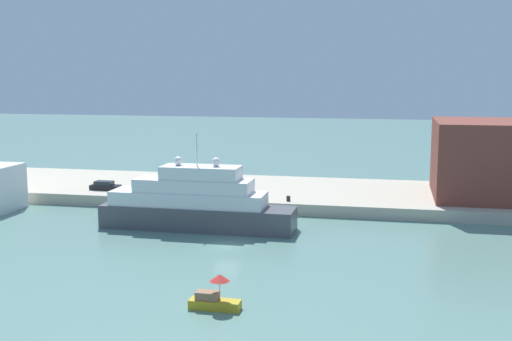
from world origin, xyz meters
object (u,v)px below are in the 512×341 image
large_yacht (195,204)px  harbor_building (499,159)px  mooring_bollard (288,199)px  small_motorboat (215,297)px  person_figure (136,186)px  parked_car (105,186)px

large_yacht → harbor_building: (36.40, 19.39, 3.74)m
large_yacht → mooring_bollard: bearing=49.4°
large_yacht → small_motorboat: bearing=-69.3°
harbor_building → person_figure: (-49.52, -5.85, -4.40)m
large_yacht → mooring_bollard: size_ratio=33.48×
large_yacht → person_figure: bearing=134.1°
person_figure → small_motorboat: bearing=-59.6°
large_yacht → parked_car: (-17.78, 13.50, -0.85)m
harbor_building → parked_car: harbor_building is taller
parked_car → mooring_bollard: 27.19m
small_motorboat → parked_car: 46.88m
large_yacht → small_motorboat: size_ratio=5.73×
large_yacht → parked_car: bearing=142.8°
small_motorboat → parked_car: small_motorboat is taller
large_yacht → parked_car: size_ratio=5.34×
parked_car → mooring_bollard: (27.06, -2.66, -0.20)m
harbor_building → parked_car: 54.69m
small_motorboat → mooring_bollard: 35.57m
large_yacht → small_motorboat: large_yacht is taller
harbor_building → person_figure: 50.06m
parked_car → mooring_bollard: size_ratio=6.27×
harbor_building → person_figure: size_ratio=10.60×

